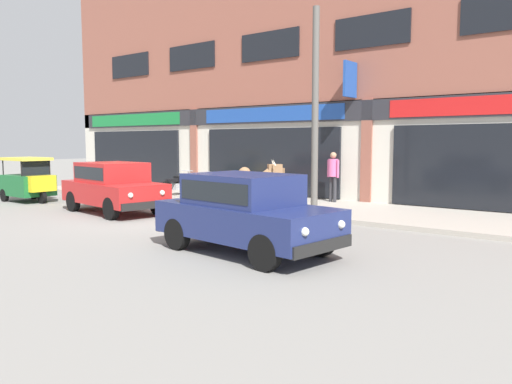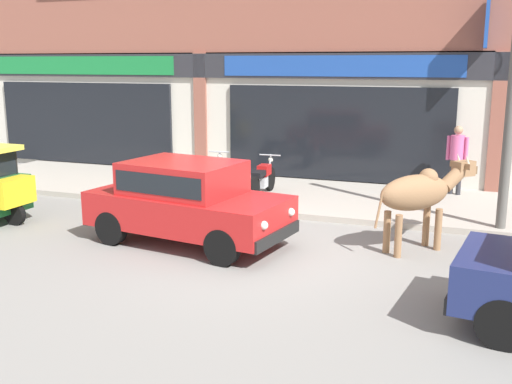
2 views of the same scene
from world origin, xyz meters
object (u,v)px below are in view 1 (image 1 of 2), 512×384
cow (238,183)px  car_0 (113,185)px  motorcycle_1 (202,187)px  utility_pole (315,112)px  motorcycle_0 (177,185)px  car_1 (245,209)px  pedestrian (333,171)px  auto_rickshaw (29,183)px

cow → car_0: 3.98m
motorcycle_1 → utility_pole: 5.68m
car_0 → motorcycle_0: size_ratio=2.08×
utility_pole → motorcycle_0: bearing=170.2°
utility_pole → cow: bearing=-131.4°
cow → car_0: size_ratio=0.46×
utility_pole → car_1: bearing=-75.8°
motorcycle_0 → cow: bearing=-27.8°
car_1 → utility_pole: size_ratio=0.69×
pedestrian → car_0: bearing=-129.0°
motorcycle_0 → utility_pole: bearing=-9.8°
utility_pole → auto_rickshaw: bearing=-164.9°
cow → auto_rickshaw: size_ratio=0.87×
car_0 → car_1: size_ratio=1.01×
car_0 → car_1: (6.31, -1.78, 0.00)m
cow → motorcycle_1: cow is taller
car_1 → pedestrian: bearing=106.1°
motorcycle_0 → pedestrian: (5.45, 1.65, 0.60)m
pedestrian → auto_rickshaw: bearing=-148.6°
motorcycle_1 → pedestrian: bearing=22.6°
auto_rickshaw → utility_pole: utility_pole is taller
motorcycle_1 → auto_rickshaw: bearing=-142.1°
auto_rickshaw → pedestrian: size_ratio=1.25×
motorcycle_1 → pedestrian: (4.14, 1.72, 0.60)m
auto_rickshaw → motorcycle_1: (4.68, 3.65, -0.15)m
car_1 → utility_pole: 4.88m
car_0 → motorcycle_1: size_ratio=2.08×
auto_rickshaw → pedestrian: pedestrian is taller
cow → car_0: cow is taller
motorcycle_0 → auto_rickshaw: bearing=-132.1°
car_1 → motorcycle_1: (-6.18, 5.34, -0.30)m
auto_rickshaw → pedestrian: (8.82, 5.37, 0.45)m
car_1 → motorcycle_1: car_1 is taller
cow → pedestrian: size_ratio=1.08×
motorcycle_1 → motorcycle_0: bearing=176.6°
cow → auto_rickshaw: (-8.40, -1.08, -0.35)m
pedestrian → motorcycle_0: bearing=-163.2°
auto_rickshaw → motorcycle_0: bearing=47.9°
cow → auto_rickshaw: 8.48m
auto_rickshaw → motorcycle_0: 5.03m
car_0 → auto_rickshaw: size_ratio=1.88×
pedestrian → cow: bearing=-95.6°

